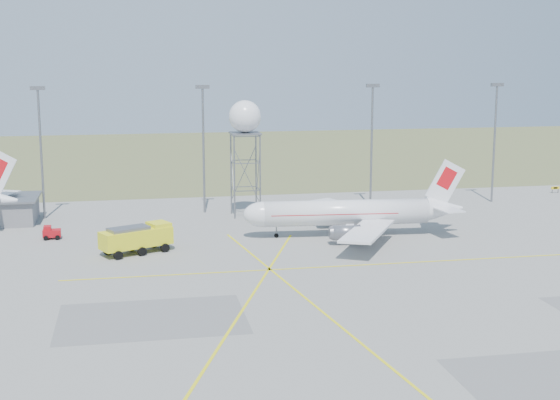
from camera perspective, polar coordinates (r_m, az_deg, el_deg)
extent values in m
plane|color=gray|center=(66.62, 8.92, -11.66)|extent=(400.00, 400.00, 0.00)
cube|color=#546135|center=(200.62, -4.71, 3.30)|extent=(400.00, 120.00, 0.03)
cylinder|color=slate|center=(125.53, -17.06, 3.17)|extent=(0.36, 0.36, 20.00)
cube|color=slate|center=(124.73, -17.31, 7.82)|extent=(2.20, 0.50, 0.60)
cylinder|color=slate|center=(125.33, -5.61, 3.57)|extent=(0.36, 0.36, 20.00)
cube|color=slate|center=(124.53, -5.70, 8.24)|extent=(2.20, 0.50, 0.60)
cylinder|color=slate|center=(130.90, 6.71, 3.85)|extent=(0.36, 0.36, 20.00)
cube|color=slate|center=(130.13, 6.81, 8.31)|extent=(2.20, 0.50, 0.60)
cylinder|color=slate|center=(139.13, 15.40, 3.93)|extent=(0.36, 0.36, 20.00)
cube|color=slate|center=(138.41, 15.61, 8.13)|extent=(2.20, 0.50, 0.60)
cylinder|color=black|center=(152.74, 19.29, 0.63)|extent=(0.10, 0.10, 0.80)
cylinder|color=black|center=(153.35, 19.68, 0.65)|extent=(0.10, 0.10, 0.80)
cube|color=yellow|center=(152.95, 19.49, 0.84)|extent=(1.60, 0.15, 0.50)
cube|color=black|center=(152.89, 19.51, 0.84)|extent=(0.80, 0.03, 0.30)
cylinder|color=white|center=(109.59, 4.83, -0.91)|extent=(23.33, 5.42, 3.56)
ellipsoid|color=white|center=(107.99, -1.21, -1.05)|extent=(5.96, 4.01, 3.56)
cube|color=black|center=(107.79, -1.77, -0.79)|extent=(1.50, 2.06, 0.87)
cone|color=white|center=(113.12, 11.92, -0.61)|extent=(5.61, 3.98, 3.56)
cube|color=white|center=(112.48, 11.99, 1.26)|extent=(5.70, 0.73, 6.69)
cube|color=red|center=(112.44, 12.09, 1.57)|extent=(3.08, 0.55, 3.43)
cube|color=white|center=(115.56, 11.28, -0.13)|extent=(3.23, 5.10, 0.16)
cube|color=white|center=(110.25, 12.16, -0.67)|extent=(3.23, 5.10, 0.16)
cube|color=white|center=(117.72, 4.71, -0.56)|extent=(9.16, 14.80, 0.32)
cube|color=white|center=(102.39, 6.41, -2.26)|extent=(10.92, 14.42, 0.32)
cylinder|color=slate|center=(114.73, 3.88, -1.25)|extent=(3.89, 2.34, 2.05)
cylinder|color=slate|center=(104.83, 4.87, -2.38)|extent=(3.89, 2.34, 2.05)
cube|color=red|center=(109.25, 3.91, -0.89)|extent=(18.02, 5.02, 0.11)
cylinder|color=black|center=(108.79, -0.27, -2.57)|extent=(0.67, 0.67, 0.80)
cube|color=black|center=(110.57, 5.71, -2.41)|extent=(1.32, 5.39, 0.80)
cylinder|color=slate|center=(110.48, 5.71, -2.20)|extent=(0.23, 0.23, 1.60)
cube|color=white|center=(125.23, -19.64, 0.45)|extent=(4.12, 5.86, 0.17)
cylinder|color=slate|center=(120.59, -3.35, 1.68)|extent=(0.24, 0.24, 13.11)
cylinder|color=slate|center=(121.18, -1.46, 1.74)|extent=(0.24, 0.24, 13.11)
cylinder|color=slate|center=(125.11, -1.77, 2.01)|extent=(0.24, 0.24, 13.11)
cylinder|color=slate|center=(124.54, -3.60, 1.96)|extent=(0.24, 0.24, 13.11)
cube|color=slate|center=(122.03, -2.57, 4.90)|extent=(4.63, 4.63, 0.25)
sphere|color=white|center=(121.80, -2.58, 6.12)|extent=(5.04, 5.04, 5.04)
cube|color=yellow|center=(101.59, -10.48, -2.74)|extent=(9.61, 6.70, 2.24)
cube|color=yellow|center=(102.81, -8.86, -2.00)|extent=(3.44, 3.63, 1.43)
cube|color=black|center=(103.11, -8.51, -1.90)|extent=(1.23, 2.44, 1.02)
cube|color=slate|center=(100.88, -11.02, -2.08)|extent=(5.66, 4.40, 0.41)
cube|color=#AB0C14|center=(112.50, -16.35, -2.34)|extent=(2.48, 1.64, 0.99)
cube|color=#AB0C14|center=(112.37, -16.65, -1.97)|extent=(1.04, 1.36, 0.55)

